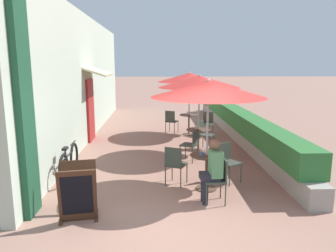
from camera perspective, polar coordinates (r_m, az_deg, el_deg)
ground_plane at (r=5.57m, az=-0.04°, el=-17.21°), size 120.00×120.00×0.00m
cafe_facade_wall at (r=11.98m, az=-13.78°, el=8.03°), size 0.98×13.93×4.20m
planter_hedge at (r=12.32m, az=11.52°, el=0.92°), size 0.60×12.93×1.01m
patio_table_near at (r=6.94m, az=6.73°, el=-6.87°), size 0.70×0.70×0.75m
patio_umbrella_near at (r=6.64m, az=7.04°, el=6.39°), size 2.32×2.32×2.32m
cafe_chair_near_left at (r=7.46m, az=10.29°, el=-5.71°), size 0.55×0.55×0.87m
cafe_chair_near_right at (r=7.11m, az=1.22°, el=-6.37°), size 0.54×0.54×0.87m
cafe_chair_near_back at (r=6.33m, az=8.73°, el=-8.71°), size 0.42×0.42×0.87m
seated_patron_near_back at (r=6.25m, az=7.77°, el=-7.29°), size 0.42×0.35×1.25m
coffee_cup_near at (r=6.76m, az=5.80°, el=-4.85°), size 0.07×0.07×0.09m
patio_table_mid at (r=9.49m, az=5.30°, el=-1.99°), size 0.70×0.70×0.75m
patio_umbrella_mid at (r=9.27m, az=5.48°, el=7.69°), size 2.32×2.32×2.32m
cafe_chair_mid_left at (r=10.15m, az=6.32°, el=-1.16°), size 0.54×0.54×0.87m
cafe_chair_mid_right at (r=8.84m, az=4.13°, el=-2.93°), size 0.54×0.54×0.87m
coffee_cup_mid at (r=9.57m, az=4.83°, el=-0.16°), size 0.07×0.07×0.09m
patio_table_far at (r=12.17m, az=3.65°, el=0.90°), size 0.70×0.70×0.75m
patio_umbrella_far at (r=11.99m, az=3.75°, el=8.44°), size 2.32×2.32×2.32m
cafe_chair_far_left at (r=12.36m, az=0.54°, el=1.07°), size 0.54×0.54×0.87m
cafe_chair_far_right at (r=12.02m, az=6.85°, el=0.72°), size 0.54×0.54×0.87m
bicycle_leaning at (r=8.00m, az=-16.85°, el=-6.04°), size 0.10×1.70×0.78m
menu_board at (r=5.89m, az=-15.40°, el=-11.01°), size 0.71×0.72×0.95m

